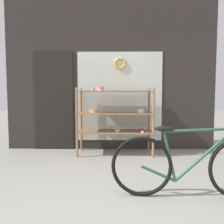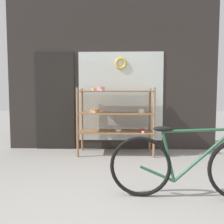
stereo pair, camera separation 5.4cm
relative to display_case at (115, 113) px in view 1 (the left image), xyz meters
The scene contains 4 objects.
ground_plane 2.42m from the display_case, 92.29° to the right, with size 30.00×30.00×0.00m, color gray.
storefront_facade 0.97m from the display_case, 107.25° to the left, with size 4.50×0.13×3.48m.
display_case is the anchor object (origin of this frame).
bicycle 2.14m from the display_case, 66.15° to the right, with size 1.79×0.46×0.83m.
Camera 1 is at (0.09, -2.06, 1.16)m, focal length 35.00 mm.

